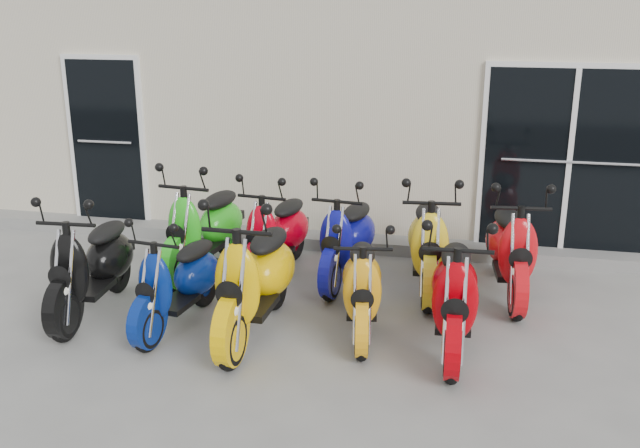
{
  "coord_description": "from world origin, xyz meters",
  "views": [
    {
      "loc": [
        1.47,
        -6.29,
        2.98
      ],
      "look_at": [
        0.0,
        0.6,
        0.75
      ],
      "focal_mm": 40.0,
      "sensor_mm": 36.0,
      "label": 1
    }
  ],
  "objects_px": {
    "scooter_front_black": "(90,251)",
    "scooter_back_green": "(204,215)",
    "scooter_front_red": "(456,279)",
    "scooter_back_extra": "(512,235)",
    "scooter_back_yellow": "(429,230)",
    "scooter_back_blue": "(347,227)",
    "scooter_front_blue": "(177,269)",
    "scooter_front_orange_b": "(362,273)",
    "scooter_front_orange_a": "(255,263)",
    "scooter_back_red": "(277,222)"
  },
  "relations": [
    {
      "from": "scooter_back_yellow",
      "to": "scooter_front_red",
      "type": "bearing_deg",
      "value": -81.61
    },
    {
      "from": "scooter_back_green",
      "to": "scooter_back_yellow",
      "type": "distance_m",
      "value": 2.49
    },
    {
      "from": "scooter_front_red",
      "to": "scooter_back_green",
      "type": "height_order",
      "value": "scooter_back_green"
    },
    {
      "from": "scooter_front_red",
      "to": "scooter_front_black",
      "type": "bearing_deg",
      "value": 178.43
    },
    {
      "from": "scooter_front_blue",
      "to": "scooter_front_orange_a",
      "type": "relative_size",
      "value": 0.82
    },
    {
      "from": "scooter_front_black",
      "to": "scooter_back_green",
      "type": "xyz_separation_m",
      "value": [
        0.67,
        1.3,
        0.02
      ]
    },
    {
      "from": "scooter_front_blue",
      "to": "scooter_front_black",
      "type": "bearing_deg",
      "value": -178.25
    },
    {
      "from": "scooter_back_blue",
      "to": "scooter_front_blue",
      "type": "bearing_deg",
      "value": -126.21
    },
    {
      "from": "scooter_front_black",
      "to": "scooter_front_orange_a",
      "type": "xyz_separation_m",
      "value": [
        1.7,
        -0.12,
        0.06
      ]
    },
    {
      "from": "scooter_front_red",
      "to": "scooter_back_extra",
      "type": "relative_size",
      "value": 0.99
    },
    {
      "from": "scooter_back_yellow",
      "to": "scooter_back_green",
      "type": "bearing_deg",
      "value": 175.28
    },
    {
      "from": "scooter_front_black",
      "to": "scooter_back_yellow",
      "type": "xyz_separation_m",
      "value": [
        3.16,
        1.32,
        0.01
      ]
    },
    {
      "from": "scooter_front_black",
      "to": "scooter_back_green",
      "type": "bearing_deg",
      "value": 59.48
    },
    {
      "from": "scooter_front_red",
      "to": "scooter_front_orange_b",
      "type": "bearing_deg",
      "value": 168.2
    },
    {
      "from": "scooter_back_blue",
      "to": "scooter_back_extra",
      "type": "bearing_deg",
      "value": 4.91
    },
    {
      "from": "scooter_back_extra",
      "to": "scooter_front_orange_a",
      "type": "bearing_deg",
      "value": -153.19
    },
    {
      "from": "scooter_front_orange_a",
      "to": "scooter_front_red",
      "type": "xyz_separation_m",
      "value": [
        1.78,
        0.11,
        -0.05
      ]
    },
    {
      "from": "scooter_front_black",
      "to": "scooter_front_blue",
      "type": "bearing_deg",
      "value": -9.2
    },
    {
      "from": "scooter_back_red",
      "to": "scooter_front_orange_b",
      "type": "bearing_deg",
      "value": -39.39
    },
    {
      "from": "scooter_front_orange_b",
      "to": "scooter_back_yellow",
      "type": "bearing_deg",
      "value": 57.07
    },
    {
      "from": "scooter_front_blue",
      "to": "scooter_back_extra",
      "type": "relative_size",
      "value": 0.88
    },
    {
      "from": "scooter_front_red",
      "to": "scooter_back_blue",
      "type": "distance_m",
      "value": 1.82
    },
    {
      "from": "scooter_front_orange_b",
      "to": "scooter_back_blue",
      "type": "height_order",
      "value": "scooter_back_blue"
    },
    {
      "from": "scooter_back_red",
      "to": "scooter_back_blue",
      "type": "xyz_separation_m",
      "value": [
        0.79,
        -0.0,
        0.0
      ]
    },
    {
      "from": "scooter_front_blue",
      "to": "scooter_back_yellow",
      "type": "xyz_separation_m",
      "value": [
        2.23,
        1.41,
        0.08
      ]
    },
    {
      "from": "scooter_back_blue",
      "to": "scooter_front_orange_b",
      "type": "bearing_deg",
      "value": -67.29
    },
    {
      "from": "scooter_front_blue",
      "to": "scooter_front_orange_b",
      "type": "relative_size",
      "value": 0.99
    },
    {
      "from": "scooter_front_red",
      "to": "scooter_back_blue",
      "type": "height_order",
      "value": "scooter_front_red"
    },
    {
      "from": "scooter_front_blue",
      "to": "scooter_back_green",
      "type": "bearing_deg",
      "value": 108.26
    },
    {
      "from": "scooter_back_red",
      "to": "scooter_back_yellow",
      "type": "height_order",
      "value": "scooter_back_yellow"
    },
    {
      "from": "scooter_front_red",
      "to": "scooter_back_blue",
      "type": "relative_size",
      "value": 1.05
    },
    {
      "from": "scooter_front_blue",
      "to": "scooter_front_orange_a",
      "type": "distance_m",
      "value": 0.78
    },
    {
      "from": "scooter_back_red",
      "to": "scooter_back_extra",
      "type": "relative_size",
      "value": 0.94
    },
    {
      "from": "scooter_front_orange_a",
      "to": "scooter_back_red",
      "type": "distance_m",
      "value": 1.51
    },
    {
      "from": "scooter_front_red",
      "to": "scooter_back_red",
      "type": "relative_size",
      "value": 1.06
    },
    {
      "from": "scooter_front_orange_a",
      "to": "scooter_front_orange_b",
      "type": "distance_m",
      "value": 0.98
    },
    {
      "from": "scooter_back_blue",
      "to": "scooter_back_yellow",
      "type": "bearing_deg",
      "value": 3.33
    },
    {
      "from": "scooter_front_black",
      "to": "scooter_front_orange_b",
      "type": "relative_size",
      "value": 1.11
    },
    {
      "from": "scooter_front_black",
      "to": "scooter_back_red",
      "type": "xyz_separation_m",
      "value": [
        1.49,
        1.37,
        -0.03
      ]
    },
    {
      "from": "scooter_front_black",
      "to": "scooter_back_red",
      "type": "relative_size",
      "value": 1.04
    },
    {
      "from": "scooter_front_black",
      "to": "scooter_back_red",
      "type": "distance_m",
      "value": 2.02
    },
    {
      "from": "scooter_front_blue",
      "to": "scooter_back_red",
      "type": "height_order",
      "value": "scooter_back_red"
    },
    {
      "from": "scooter_front_orange_a",
      "to": "scooter_front_orange_b",
      "type": "xyz_separation_m",
      "value": [
        0.94,
        0.27,
        -0.12
      ]
    },
    {
      "from": "scooter_front_black",
      "to": "scooter_front_orange_a",
      "type": "distance_m",
      "value": 1.7
    },
    {
      "from": "scooter_front_orange_b",
      "to": "scooter_back_green",
      "type": "xyz_separation_m",
      "value": [
        -1.97,
        1.16,
        0.09
      ]
    },
    {
      "from": "scooter_back_red",
      "to": "scooter_back_extra",
      "type": "distance_m",
      "value": 2.52
    },
    {
      "from": "scooter_front_orange_b",
      "to": "scooter_back_green",
      "type": "distance_m",
      "value": 2.29
    },
    {
      "from": "scooter_front_orange_b",
      "to": "scooter_back_yellow",
      "type": "height_order",
      "value": "scooter_back_yellow"
    },
    {
      "from": "scooter_front_red",
      "to": "scooter_back_red",
      "type": "xyz_separation_m",
      "value": [
        -1.99,
        1.38,
        -0.03
      ]
    },
    {
      "from": "scooter_front_red",
      "to": "scooter_back_blue",
      "type": "bearing_deg",
      "value": 129.54
    }
  ]
}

